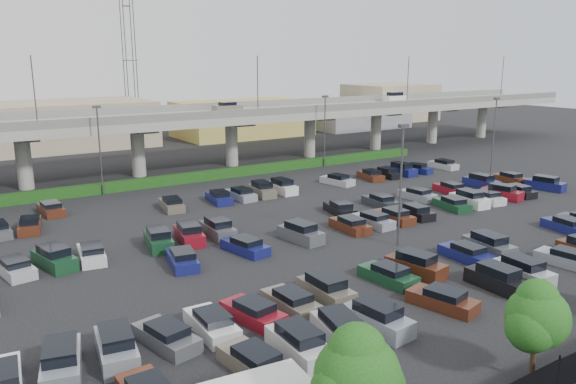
# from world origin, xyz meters

# --- Properties ---
(ground) EXTENTS (280.00, 280.00, 0.00)m
(ground) POSITION_xyz_m (0.00, 0.00, 0.00)
(ground) COLOR black
(overpass) EXTENTS (150.00, 13.00, 15.80)m
(overpass) POSITION_xyz_m (-0.18, 32.03, 6.97)
(overpass) COLOR gray
(overpass) RESTS_ON ground
(hedge) EXTENTS (66.00, 1.60, 1.10)m
(hedge) POSITION_xyz_m (0.00, 25.00, 0.55)
(hedge) COLOR #163E12
(hedge) RESTS_ON ground
(parked_cars) EXTENTS (63.10, 41.68, 1.67)m
(parked_cars) POSITION_xyz_m (-1.36, -4.47, 0.62)
(parked_cars) COLOR #174226
(parked_cars) RESTS_ON ground
(light_poles) EXTENTS (66.90, 48.38, 10.30)m
(light_poles) POSITION_xyz_m (-4.13, 2.00, 6.24)
(light_poles) COLOR #444448
(light_poles) RESTS_ON ground
(distant_buildings) EXTENTS (138.00, 24.00, 9.00)m
(distant_buildings) POSITION_xyz_m (12.38, 61.81, 3.74)
(distant_buildings) COLOR gray
(distant_buildings) RESTS_ON ground
(comm_tower) EXTENTS (2.40, 2.40, 30.00)m
(comm_tower) POSITION_xyz_m (4.00, 74.00, 15.61)
(comm_tower) COLOR #444448
(comm_tower) RESTS_ON ground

